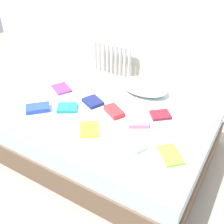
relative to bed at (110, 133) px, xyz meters
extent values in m
plane|color=#9E998E|center=(0.00, 0.00, -0.25)|extent=(8.00, 8.00, 0.00)
cube|color=brown|center=(0.00, 0.00, -0.11)|extent=(2.00, 1.50, 0.28)
cube|color=silver|center=(0.00, 0.00, 0.14)|extent=(1.96, 1.46, 0.22)
cylinder|color=white|center=(-0.96, 1.20, 0.16)|extent=(0.04, 0.04, 0.57)
cylinder|color=white|center=(-0.89, 1.20, 0.16)|extent=(0.04, 0.04, 0.57)
cylinder|color=white|center=(-0.82, 1.20, 0.16)|extent=(0.04, 0.04, 0.57)
cylinder|color=white|center=(-0.75, 1.20, 0.16)|extent=(0.04, 0.04, 0.57)
cylinder|color=white|center=(-0.68, 1.20, 0.16)|extent=(0.04, 0.04, 0.57)
cylinder|color=white|center=(-0.61, 1.20, 0.16)|extent=(0.04, 0.04, 0.57)
cylinder|color=white|center=(-0.54, 1.20, 0.16)|extent=(0.04, 0.04, 0.57)
cylinder|color=white|center=(-0.47, 1.20, 0.16)|extent=(0.04, 0.04, 0.57)
cylinder|color=white|center=(-0.40, 1.20, 0.16)|extent=(0.04, 0.04, 0.57)
cube|color=white|center=(-0.68, 1.20, 0.42)|extent=(0.60, 0.04, 0.04)
cube|color=white|center=(-0.68, 1.20, -0.11)|extent=(0.60, 0.04, 0.04)
ellipsoid|color=white|center=(0.12, 0.53, 0.32)|extent=(0.53, 0.35, 0.14)
cube|color=yellow|center=(-0.02, -0.33, 0.26)|extent=(0.27, 0.28, 0.02)
cube|color=white|center=(0.41, -0.31, 0.28)|extent=(0.26, 0.22, 0.04)
cube|color=navy|center=(-0.24, 0.06, 0.27)|extent=(0.25, 0.23, 0.04)
cube|color=#2847B7|center=(-0.64, -0.32, 0.28)|extent=(0.26, 0.26, 0.05)
cube|color=red|center=(0.04, 0.02, 0.28)|extent=(0.25, 0.21, 0.05)
cube|color=#8CC638|center=(0.74, -0.26, 0.26)|extent=(0.28, 0.28, 0.02)
cube|color=purple|center=(-0.70, 0.12, 0.26)|extent=(0.28, 0.26, 0.02)
cube|color=pink|center=(0.33, -0.03, 0.27)|extent=(0.22, 0.20, 0.04)
cube|color=maroon|center=(0.45, 0.20, 0.27)|extent=(0.24, 0.23, 0.03)
cube|color=teal|center=(-0.40, -0.16, 0.27)|extent=(0.25, 0.23, 0.03)
camera|label=1|loc=(1.15, -1.89, 1.83)|focal=44.00mm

